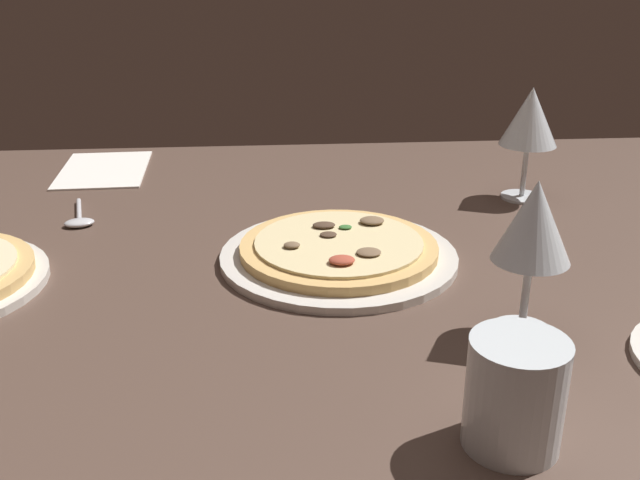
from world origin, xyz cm
name	(u,v)px	position (x,y,z in cm)	size (l,w,h in cm)	color
dining_table	(301,280)	(0.00, 0.00, 2.00)	(150.00, 110.00, 4.00)	brown
pizza_main	(339,252)	(-4.67, -1.11, 5.16)	(28.95, 28.95, 3.40)	silver
wine_glass_far	(534,226)	(-21.08, 18.10, 15.52)	(7.56, 7.56, 16.09)	silver
wine_glass_near	(530,119)	(-34.56, -21.92, 16.13)	(8.36, 8.36, 16.73)	silver
water_glass	(514,399)	(-14.51, 34.87, 8.06)	(7.66, 7.66, 9.13)	silver
paper_menu	(104,170)	(31.10, -41.03, 4.15)	(13.98, 20.40, 0.30)	white
spoon	(79,219)	(29.86, -16.71, 4.45)	(4.82, 11.58, 1.00)	silver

